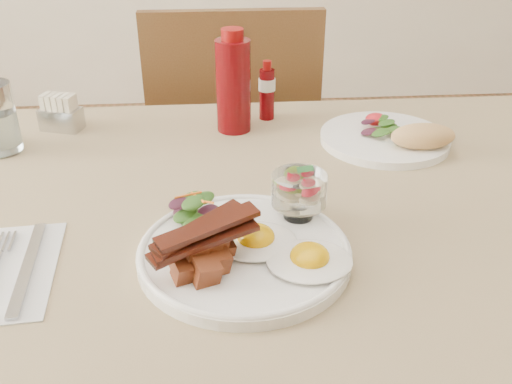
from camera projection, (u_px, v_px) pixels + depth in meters
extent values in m
cylinder|color=brown|center=(475.00, 258.00, 1.43)|extent=(0.06, 0.06, 0.71)
cube|color=brown|center=(249.00, 217.00, 0.88)|extent=(1.30, 0.85, 0.04)
cube|color=tan|center=(249.00, 205.00, 0.87)|extent=(1.33, 0.88, 0.00)
cylinder|color=brown|center=(173.00, 265.00, 1.62)|extent=(0.04, 0.04, 0.45)
cylinder|color=brown|center=(299.00, 259.00, 1.64)|extent=(0.04, 0.04, 0.45)
cylinder|color=brown|center=(179.00, 201.00, 1.93)|extent=(0.04, 0.04, 0.45)
cylinder|color=brown|center=(284.00, 197.00, 1.95)|extent=(0.04, 0.04, 0.45)
cube|color=brown|center=(232.00, 159.00, 1.67)|extent=(0.42, 0.42, 0.03)
cube|color=brown|center=(234.00, 107.00, 1.38)|extent=(0.42, 0.03, 0.46)
cylinder|color=white|center=(244.00, 253.00, 0.75)|extent=(0.28, 0.28, 0.02)
ellipsoid|color=white|center=(309.00, 261.00, 0.71)|extent=(0.11, 0.10, 0.01)
ellipsoid|color=#F2AA04|center=(310.00, 256.00, 0.71)|extent=(0.05, 0.05, 0.03)
ellipsoid|color=white|center=(256.00, 241.00, 0.75)|extent=(0.11, 0.10, 0.01)
ellipsoid|color=#F2AA04|center=(256.00, 237.00, 0.75)|extent=(0.05, 0.05, 0.03)
cube|color=brown|center=(194.00, 256.00, 0.71)|extent=(0.03, 0.03, 0.03)
cube|color=brown|center=(216.00, 261.00, 0.69)|extent=(0.03, 0.03, 0.03)
cube|color=brown|center=(184.00, 271.00, 0.68)|extent=(0.03, 0.03, 0.03)
cube|color=brown|center=(221.00, 249.00, 0.72)|extent=(0.03, 0.03, 0.03)
cube|color=brown|center=(206.00, 271.00, 0.68)|extent=(0.03, 0.03, 0.03)
cube|color=brown|center=(179.00, 256.00, 0.71)|extent=(0.03, 0.03, 0.03)
cube|color=brown|center=(209.00, 243.00, 0.69)|extent=(0.03, 0.03, 0.03)
cube|color=brown|center=(196.00, 249.00, 0.68)|extent=(0.03, 0.03, 0.03)
cube|color=brown|center=(215.00, 238.00, 0.70)|extent=(0.03, 0.03, 0.03)
cube|color=#4E180D|center=(199.00, 241.00, 0.69)|extent=(0.13, 0.09, 0.01)
cube|color=#4E180D|center=(206.00, 239.00, 0.68)|extent=(0.13, 0.08, 0.01)
cube|color=#4E180D|center=(200.00, 228.00, 0.69)|extent=(0.12, 0.10, 0.01)
cube|color=#4E180D|center=(208.00, 226.00, 0.68)|extent=(0.13, 0.08, 0.01)
ellipsoid|color=#1D4612|center=(194.00, 218.00, 0.80)|extent=(0.04, 0.03, 0.01)
ellipsoid|color=#1D4612|center=(208.00, 213.00, 0.81)|extent=(0.04, 0.03, 0.01)
ellipsoid|color=#34101F|center=(184.00, 210.00, 0.81)|extent=(0.04, 0.03, 0.01)
ellipsoid|color=#1D4612|center=(196.00, 221.00, 0.78)|extent=(0.04, 0.03, 0.01)
ellipsoid|color=#1D4612|center=(185.00, 216.00, 0.78)|extent=(0.04, 0.03, 0.01)
ellipsoid|color=#34101F|center=(208.00, 211.00, 0.79)|extent=(0.03, 0.03, 0.01)
ellipsoid|color=#1D4612|center=(193.00, 199.00, 0.81)|extent=(0.04, 0.03, 0.01)
ellipsoid|color=#1D4612|center=(204.00, 198.00, 0.80)|extent=(0.04, 0.03, 0.01)
ellipsoid|color=#34101F|center=(178.00, 203.00, 0.79)|extent=(0.03, 0.02, 0.01)
ellipsoid|color=#1D4612|center=(194.00, 203.00, 0.78)|extent=(0.04, 0.03, 0.01)
cylinder|color=orange|center=(198.00, 197.00, 0.79)|extent=(0.02, 0.04, 0.01)
cylinder|color=orange|center=(188.00, 195.00, 0.79)|extent=(0.04, 0.01, 0.01)
cylinder|color=orange|center=(201.00, 201.00, 0.78)|extent=(0.04, 0.02, 0.01)
cylinder|color=white|center=(298.00, 213.00, 0.81)|extent=(0.04, 0.04, 0.01)
cylinder|color=white|center=(298.00, 207.00, 0.80)|extent=(0.02, 0.02, 0.01)
cylinder|color=white|center=(299.00, 189.00, 0.79)|extent=(0.08, 0.08, 0.04)
cylinder|color=beige|center=(293.00, 192.00, 0.80)|extent=(0.02, 0.02, 0.01)
cylinder|color=beige|center=(307.00, 196.00, 0.79)|extent=(0.02, 0.02, 0.01)
cylinder|color=beige|center=(303.00, 186.00, 0.80)|extent=(0.02, 0.02, 0.01)
cylinder|color=olive|center=(295.00, 177.00, 0.80)|extent=(0.03, 0.03, 0.01)
cone|color=red|center=(306.00, 183.00, 0.77)|extent=(0.02, 0.02, 0.02)
cone|color=red|center=(290.00, 177.00, 0.78)|extent=(0.02, 0.02, 0.02)
cone|color=red|center=(304.00, 171.00, 0.79)|extent=(0.02, 0.02, 0.02)
ellipsoid|color=#297230|center=(303.00, 170.00, 0.77)|extent=(0.02, 0.01, 0.00)
ellipsoid|color=#297230|center=(308.00, 169.00, 0.77)|extent=(0.02, 0.01, 0.00)
cylinder|color=white|center=(384.00, 138.00, 1.07)|extent=(0.24, 0.24, 0.01)
ellipsoid|color=#1D4612|center=(375.00, 131.00, 1.07)|extent=(0.04, 0.04, 0.01)
ellipsoid|color=#1D4612|center=(389.00, 127.00, 1.08)|extent=(0.04, 0.03, 0.01)
ellipsoid|color=#34101F|center=(369.00, 132.00, 1.06)|extent=(0.04, 0.03, 0.01)
ellipsoid|color=#1D4612|center=(381.00, 133.00, 1.04)|extent=(0.04, 0.04, 0.01)
ellipsoid|color=#1D4612|center=(393.00, 130.00, 1.05)|extent=(0.04, 0.03, 0.01)
ellipsoid|color=#34101F|center=(368.00, 121.00, 1.08)|extent=(0.03, 0.03, 0.01)
ellipsoid|color=#1D4612|center=(387.00, 123.00, 1.07)|extent=(0.04, 0.03, 0.01)
ellipsoid|color=#1D4612|center=(381.00, 118.00, 1.08)|extent=(0.04, 0.03, 0.01)
ellipsoid|color=red|center=(375.00, 121.00, 1.09)|extent=(0.04, 0.03, 0.02)
ellipsoid|color=tan|center=(423.00, 135.00, 1.01)|extent=(0.13, 0.10, 0.05)
cylinder|color=#530408|center=(233.00, 86.00, 1.09)|extent=(0.09, 0.09, 0.18)
cylinder|color=maroon|center=(232.00, 34.00, 1.04)|extent=(0.05, 0.05, 0.02)
cylinder|color=#530408|center=(267.00, 94.00, 1.15)|extent=(0.04, 0.04, 0.10)
cylinder|color=beige|center=(267.00, 84.00, 1.14)|extent=(0.05, 0.05, 0.02)
cylinder|color=maroon|center=(267.00, 66.00, 1.13)|extent=(0.02, 0.02, 0.02)
cube|color=#B3B4B8|center=(61.00, 119.00, 1.12)|extent=(0.09, 0.06, 0.04)
cube|color=beige|center=(47.00, 105.00, 1.11)|extent=(0.02, 0.04, 0.05)
cube|color=beige|center=(53.00, 106.00, 1.11)|extent=(0.02, 0.04, 0.05)
cube|color=beige|center=(59.00, 107.00, 1.11)|extent=(0.02, 0.04, 0.05)
cube|color=beige|center=(65.00, 107.00, 1.10)|extent=(0.02, 0.04, 0.05)
cube|color=beige|center=(71.00, 108.00, 1.10)|extent=(0.02, 0.04, 0.05)
cube|color=silver|center=(10.00, 270.00, 0.73)|extent=(0.13, 0.22, 0.00)
cube|color=#B3B4B8|center=(28.00, 266.00, 0.73)|extent=(0.03, 0.20, 0.00)
cube|color=#B3B4B8|center=(6.00, 241.00, 0.78)|extent=(0.01, 0.05, 0.00)
cube|color=#B3B4B8|center=(12.00, 241.00, 0.78)|extent=(0.01, 0.05, 0.00)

